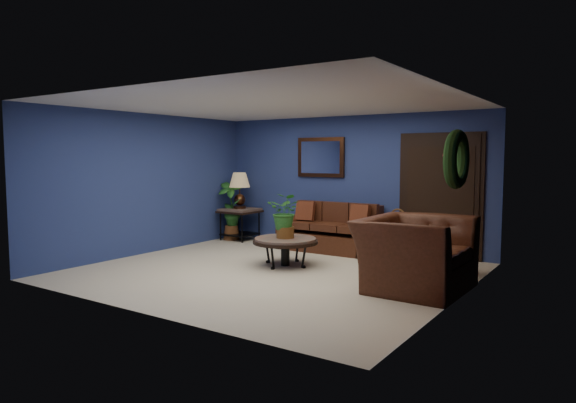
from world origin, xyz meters
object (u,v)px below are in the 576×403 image
Objects in this scene: side_chair at (395,230)px; armchair at (415,254)px; coffee_table at (285,242)px; table_lamp at (240,186)px; sofa at (334,235)px; end_table at (240,216)px.

armchair is at bearing -50.39° from side_chair.
coffee_table is 2.25m from armchair.
table_lamp is (-2.22, 1.59, 0.74)m from coffee_table.
sofa is 2.72× the size of table_lamp.
sofa is 1.61m from coffee_table.
end_table is 0.50× the size of armchair.
armchair is (1.06, -1.92, -0.00)m from side_chair.
coffee_table is 1.44× the size of end_table.
table_lamp is (0.00, 0.00, 0.62)m from end_table.
sofa reaches higher than coffee_table.
sofa is at bearing 51.19° from armchair.
armchair is (2.23, -0.27, 0.08)m from coffee_table.
sofa reaches higher than end_table.
sofa is at bearing 90.09° from coffee_table.
armchair is (4.45, -1.86, -0.65)m from table_lamp.
side_chair is at bearing 30.24° from armchair.
side_chair is at bearing 1.03° from table_lamp.
sofa is 2.34× the size of side_chair.
end_table is 0.62m from table_lamp.
end_table is at bearing -179.38° from sofa.
coffee_table is at bearing -35.58° from end_table.
end_table is at bearing 144.42° from coffee_table.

